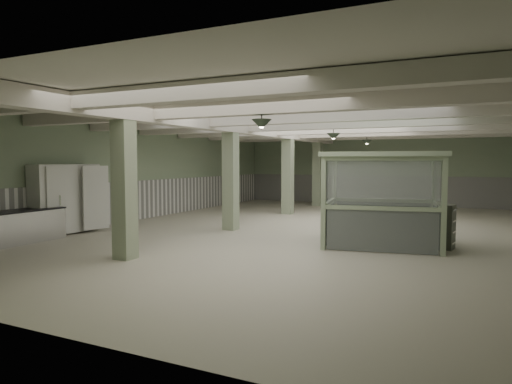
% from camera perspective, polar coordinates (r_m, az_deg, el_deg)
% --- Properties ---
extents(floor, '(20.00, 20.00, 0.00)m').
position_cam_1_polar(floor, '(14.99, 7.14, -4.79)').
color(floor, beige).
rests_on(floor, ground).
extents(ceiling, '(14.00, 20.00, 0.02)m').
position_cam_1_polar(ceiling, '(14.88, 7.26, 9.05)').
color(ceiling, silver).
rests_on(ceiling, wall_back).
extents(wall_back, '(14.00, 0.02, 3.60)m').
position_cam_1_polar(wall_back, '(24.51, 14.73, 2.69)').
color(wall_back, '#93A584').
rests_on(wall_back, floor).
extents(wall_front, '(14.00, 0.02, 3.60)m').
position_cam_1_polar(wall_front, '(6.25, -23.69, -0.60)').
color(wall_front, '#93A584').
rests_on(wall_front, floor).
extents(wall_left, '(0.02, 20.00, 3.60)m').
position_cam_1_polar(wall_left, '(18.31, -14.05, 2.35)').
color(wall_left, '#93A584').
rests_on(wall_left, floor).
extents(wainscot_left, '(0.05, 19.90, 1.50)m').
position_cam_1_polar(wainscot_left, '(18.35, -13.94, -0.93)').
color(wainscot_left, white).
rests_on(wainscot_left, floor).
extents(wainscot_back, '(13.90, 0.05, 1.50)m').
position_cam_1_polar(wainscot_back, '(24.52, 14.67, 0.24)').
color(wainscot_back, white).
rests_on(wainscot_back, floor).
extents(girder, '(0.45, 19.90, 0.40)m').
position_cam_1_polar(girder, '(15.84, -1.44, 7.96)').
color(girder, silver).
rests_on(girder, ceiling).
extents(beam_a, '(13.90, 0.35, 0.32)m').
position_cam_1_polar(beam_a, '(8.16, -10.24, 12.04)').
color(beam_a, silver).
rests_on(beam_a, ceiling).
extents(beam_b, '(13.90, 0.35, 0.32)m').
position_cam_1_polar(beam_b, '(10.28, -1.86, 10.40)').
color(beam_b, silver).
rests_on(beam_b, ceiling).
extents(beam_c, '(13.90, 0.35, 0.32)m').
position_cam_1_polar(beam_c, '(12.53, 3.54, 9.22)').
color(beam_c, silver).
rests_on(beam_c, ceiling).
extents(beam_d, '(13.90, 0.35, 0.32)m').
position_cam_1_polar(beam_d, '(14.86, 7.25, 8.35)').
color(beam_d, silver).
rests_on(beam_d, ceiling).
extents(beam_e, '(13.90, 0.35, 0.32)m').
position_cam_1_polar(beam_e, '(17.24, 9.93, 7.70)').
color(beam_e, silver).
rests_on(beam_e, ceiling).
extents(beam_f, '(13.90, 0.35, 0.32)m').
position_cam_1_polar(beam_f, '(19.65, 11.95, 7.20)').
color(beam_f, silver).
rests_on(beam_f, ceiling).
extents(beam_g, '(13.90, 0.35, 0.32)m').
position_cam_1_polar(beam_g, '(22.08, 13.53, 6.80)').
color(beam_g, silver).
rests_on(beam_g, ceiling).
extents(column_a, '(0.42, 0.42, 3.60)m').
position_cam_1_polar(column_a, '(10.83, -16.15, 1.33)').
color(column_a, '#93A282').
rests_on(column_a, floor).
extents(column_b, '(0.42, 0.42, 3.60)m').
position_cam_1_polar(column_b, '(14.92, -3.19, 2.14)').
color(column_b, '#93A282').
rests_on(column_b, floor).
extents(column_c, '(0.42, 0.42, 3.60)m').
position_cam_1_polar(column_c, '(19.44, 3.99, 2.54)').
color(column_c, '#93A282').
rests_on(column_c, floor).
extents(column_d, '(0.42, 0.42, 3.60)m').
position_cam_1_polar(column_d, '(23.20, 7.69, 2.73)').
color(column_d, '#93A282').
rests_on(column_d, floor).
extents(pendant_front, '(0.44, 0.44, 0.22)m').
position_cam_1_polar(pendant_front, '(10.02, 0.71, 8.45)').
color(pendant_front, '#2F3C2D').
rests_on(pendant_front, ceiling).
extents(pendant_mid, '(0.44, 0.44, 0.22)m').
position_cam_1_polar(pendant_mid, '(15.17, 9.65, 6.84)').
color(pendant_mid, '#2F3C2D').
rests_on(pendant_mid, ceiling).
extents(pendant_back, '(0.44, 0.44, 0.22)m').
position_cam_1_polar(pendant_back, '(20.01, 13.68, 6.05)').
color(pendant_back, '#2F3C2D').
rests_on(pendant_back, ceiling).
extents(walkin_cooler, '(0.87, 2.30, 2.11)m').
position_cam_1_polar(walkin_cooler, '(15.22, -22.60, -0.94)').
color(walkin_cooler, white).
rests_on(walkin_cooler, floor).
extents(guard_booth, '(3.49, 3.11, 2.49)m').
position_cam_1_polar(guard_booth, '(12.68, 15.53, 1.23)').
color(guard_booth, '#9FB38F').
rests_on(guard_booth, floor).
extents(filing_cabinet, '(0.44, 0.58, 1.14)m').
position_cam_1_polar(filing_cabinet, '(12.68, 22.68, -4.05)').
color(filing_cabinet, '#515547').
rests_on(filing_cabinet, floor).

